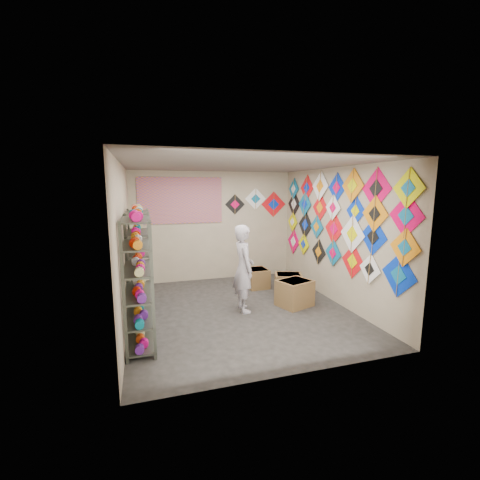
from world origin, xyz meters
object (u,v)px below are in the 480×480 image
object	(u,v)px
shelf_rack_front	(139,282)
carton_c	(257,278)
carton_b	(288,284)
carton_a	(295,293)
shopkeeper	(244,268)
shelf_rack_back	(140,262)

from	to	relation	value
shelf_rack_front	carton_c	distance (m)	3.40
shelf_rack_front	carton_b	distance (m)	3.42
carton_a	carton_c	bearing A→B (deg)	83.40
carton_b	carton_a	bearing A→B (deg)	-84.59
shopkeeper	carton_b	size ratio (longest dim) A/B	2.89
carton_c	carton_b	bearing A→B (deg)	-57.76
shelf_rack_back	carton_b	world-z (taller)	shelf_rack_back
shopkeeper	carton_a	distance (m)	1.18
carton_a	shelf_rack_front	bearing A→B (deg)	175.37
shelf_rack_front	shelf_rack_back	xyz separation A→B (m)	(0.00, 1.30, 0.00)
shelf_rack_back	carton_a	size ratio (longest dim) A/B	3.09
shelf_rack_front	carton_c	xyz separation A→B (m)	(2.58, 2.09, -0.73)
shelf_rack_front	carton_a	world-z (taller)	shelf_rack_front
carton_c	carton_a	bearing A→B (deg)	-78.55
carton_b	carton_c	xyz separation A→B (m)	(-0.46, 0.70, -0.01)
shopkeeper	carton_a	bearing A→B (deg)	-93.48
carton_b	shelf_rack_back	bearing A→B (deg)	-158.56
carton_a	carton_b	xyz separation A→B (m)	(0.16, 0.63, -0.02)
shelf_rack_front	carton_b	world-z (taller)	shelf_rack_front
shelf_rack_back	carton_b	distance (m)	3.13
shelf_rack_front	carton_c	world-z (taller)	shelf_rack_front
shelf_rack_back	shelf_rack_front	bearing A→B (deg)	-90.00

